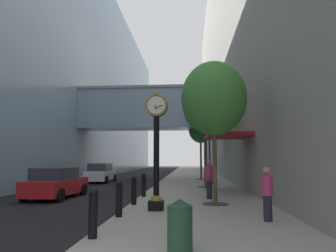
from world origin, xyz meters
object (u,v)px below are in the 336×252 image
(street_tree_near, at_px, (214,99))
(street_tree_mid_near, at_px, (205,108))
(street_tree_mid_far, at_px, (201,130))
(bollard_third, at_px, (134,189))
(street_clock, at_px, (156,144))
(bollard_second, at_px, (119,198))
(car_red_near, at_px, (56,183))
(car_white_mid, at_px, (101,173))
(pedestrian_walking, at_px, (209,178))
(bollard_nearest, at_px, (93,212))
(bollard_fourth, at_px, (144,184))
(pedestrian_by_clock, at_px, (267,193))
(trash_bin, at_px, (180,224))

(street_tree_near, height_order, street_tree_mid_near, street_tree_mid_near)
(street_tree_mid_far, bearing_deg, bollard_third, -101.87)
(street_clock, height_order, bollard_second, street_clock)
(car_red_near, bearing_deg, street_tree_near, -17.10)
(street_tree_mid_near, height_order, car_white_mid, street_tree_mid_near)
(pedestrian_walking, bearing_deg, street_tree_mid_far, 89.43)
(bollard_nearest, bearing_deg, car_red_near, 119.38)
(bollard_second, bearing_deg, street_tree_mid_far, 79.79)
(street_clock, xyz_separation_m, bollard_fourth, (-1.07, 3.97, -1.83))
(street_tree_mid_far, relative_size, car_white_mid, 1.40)
(street_tree_near, distance_m, street_tree_mid_near, 7.90)
(bollard_fourth, xyz_separation_m, street_tree_mid_far, (3.37, 13.36, 4.03))
(bollard_fourth, height_order, pedestrian_walking, pedestrian_walking)
(car_red_near, bearing_deg, street_tree_mid_near, 34.10)
(street_tree_mid_near, relative_size, car_white_mid, 1.67)
(street_tree_mid_far, bearing_deg, pedestrian_walking, -90.57)
(pedestrian_walking, bearing_deg, bollard_nearest, -113.63)
(pedestrian_walking, bearing_deg, pedestrian_by_clock, -74.27)
(bollard_second, distance_m, street_tree_mid_near, 12.34)
(trash_bin, height_order, car_red_near, car_red_near)
(bollard_third, height_order, street_tree_near, street_tree_near)
(pedestrian_by_clock, bearing_deg, street_tree_mid_far, 93.87)
(bollard_nearest, xyz_separation_m, bollard_second, (0.00, 2.68, 0.00))
(bollard_fourth, height_order, street_tree_mid_far, street_tree_mid_far)
(street_tree_mid_near, relative_size, trash_bin, 6.78)
(bollard_nearest, xyz_separation_m, pedestrian_by_clock, (4.66, 2.30, 0.24))
(car_white_mid, bearing_deg, bollard_third, -68.07)
(bollard_nearest, bearing_deg, pedestrian_walking, 66.37)
(bollard_second, height_order, car_red_near, car_red_near)
(street_clock, height_order, bollard_fourth, street_clock)
(trash_bin, relative_size, pedestrian_walking, 0.58)
(street_tree_near, bearing_deg, street_tree_mid_far, 90.00)
(street_clock, relative_size, street_tree_mid_near, 0.63)
(street_tree_mid_far, bearing_deg, street_tree_near, -90.00)
(car_white_mid, bearing_deg, street_tree_mid_far, 16.76)
(bollard_second, bearing_deg, street_clock, 52.36)
(car_white_mid, bearing_deg, trash_bin, -69.11)
(street_clock, height_order, pedestrian_by_clock, street_clock)
(trash_bin, bearing_deg, car_white_mid, 110.89)
(street_tree_mid_near, xyz_separation_m, car_white_mid, (-8.76, 5.20, -4.74))
(bollard_nearest, relative_size, street_tree_mid_near, 0.17)
(bollard_fourth, height_order, pedestrian_by_clock, pedestrian_by_clock)
(bollard_fourth, bearing_deg, bollard_third, -90.00)
(bollard_fourth, distance_m, street_tree_mid_far, 14.35)
(bollard_third, xyz_separation_m, street_tree_mid_far, (3.37, 16.03, 4.03))
(bollard_third, xyz_separation_m, street_tree_mid_near, (3.37, 8.19, 4.78))
(street_clock, xyz_separation_m, car_white_mid, (-6.46, 14.69, -1.79))
(pedestrian_walking, height_order, car_white_mid, pedestrian_walking)
(bollard_fourth, bearing_deg, street_tree_mid_far, 75.84)
(street_tree_mid_far, bearing_deg, bollard_fourth, -104.16)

